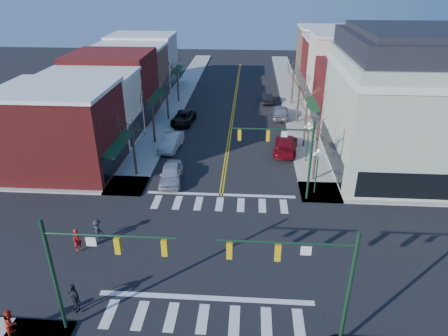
% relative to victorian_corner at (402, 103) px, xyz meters
% --- Properties ---
extents(ground, '(160.00, 160.00, 0.00)m').
position_rel_victorian_corner_xyz_m(ground, '(-16.50, -14.50, -6.66)').
color(ground, black).
rests_on(ground, ground).
extents(sidewalk_left, '(3.50, 70.00, 0.15)m').
position_rel_victorian_corner_xyz_m(sidewalk_left, '(-25.25, 5.50, -6.58)').
color(sidewalk_left, '#9E9B93').
rests_on(sidewalk_left, ground).
extents(sidewalk_right, '(3.50, 70.00, 0.15)m').
position_rel_victorian_corner_xyz_m(sidewalk_right, '(-7.75, 5.50, -6.58)').
color(sidewalk_right, '#9E9B93').
rests_on(sidewalk_right, ground).
extents(bldg_left_brick_a, '(10.00, 8.50, 8.00)m').
position_rel_victorian_corner_xyz_m(bldg_left_brick_a, '(-32.00, -2.75, -2.66)').
color(bldg_left_brick_a, maroon).
rests_on(bldg_left_brick_a, ground).
extents(bldg_left_stucco_a, '(10.00, 7.00, 7.50)m').
position_rel_victorian_corner_xyz_m(bldg_left_stucco_a, '(-32.00, 5.00, -2.91)').
color(bldg_left_stucco_a, beige).
rests_on(bldg_left_stucco_a, ground).
extents(bldg_left_brick_b, '(10.00, 9.00, 8.50)m').
position_rel_victorian_corner_xyz_m(bldg_left_brick_b, '(-32.00, 13.00, -2.41)').
color(bldg_left_brick_b, maroon).
rests_on(bldg_left_brick_b, ground).
extents(bldg_left_tan, '(10.00, 7.50, 7.80)m').
position_rel_victorian_corner_xyz_m(bldg_left_tan, '(-32.00, 21.25, -2.76)').
color(bldg_left_tan, '#926B50').
rests_on(bldg_left_tan, ground).
extents(bldg_left_stucco_b, '(10.00, 8.00, 8.20)m').
position_rel_victorian_corner_xyz_m(bldg_left_stucco_b, '(-32.00, 29.00, -2.56)').
color(bldg_left_stucco_b, beige).
rests_on(bldg_left_stucco_b, ground).
extents(bldg_right_brick_a, '(10.00, 8.50, 8.00)m').
position_rel_victorian_corner_xyz_m(bldg_right_brick_a, '(-1.00, 11.25, -2.66)').
color(bldg_right_brick_a, maroon).
rests_on(bldg_right_brick_a, ground).
extents(bldg_right_stucco, '(10.00, 7.00, 10.00)m').
position_rel_victorian_corner_xyz_m(bldg_right_stucco, '(-1.00, 19.00, -1.66)').
color(bldg_right_stucco, beige).
rests_on(bldg_right_stucco, ground).
extents(bldg_right_brick_b, '(10.00, 8.00, 8.50)m').
position_rel_victorian_corner_xyz_m(bldg_right_brick_b, '(-1.00, 26.50, -2.41)').
color(bldg_right_brick_b, maroon).
rests_on(bldg_right_brick_b, ground).
extents(bldg_right_tan, '(10.00, 8.00, 9.00)m').
position_rel_victorian_corner_xyz_m(bldg_right_tan, '(-1.00, 34.50, -2.16)').
color(bldg_right_tan, '#926B50').
rests_on(bldg_right_tan, ground).
extents(victorian_corner, '(12.25, 14.25, 13.30)m').
position_rel_victorian_corner_xyz_m(victorian_corner, '(0.00, 0.00, 0.00)').
color(victorian_corner, '#ADBBA2').
rests_on(victorian_corner, ground).
extents(traffic_mast_near_left, '(6.60, 0.28, 7.20)m').
position_rel_victorian_corner_xyz_m(traffic_mast_near_left, '(-22.05, -21.90, -1.95)').
color(traffic_mast_near_left, '#14331E').
rests_on(traffic_mast_near_left, ground).
extents(traffic_mast_near_right, '(6.60, 0.28, 7.20)m').
position_rel_victorian_corner_xyz_m(traffic_mast_near_right, '(-10.95, -21.90, -1.95)').
color(traffic_mast_near_right, '#14331E').
rests_on(traffic_mast_near_right, ground).
extents(traffic_mast_far_right, '(6.60, 0.28, 7.20)m').
position_rel_victorian_corner_xyz_m(traffic_mast_far_right, '(-10.95, -7.10, -1.95)').
color(traffic_mast_far_right, '#14331E').
rests_on(traffic_mast_far_right, ground).
extents(lamppost_corner, '(0.36, 0.36, 4.33)m').
position_rel_victorian_corner_xyz_m(lamppost_corner, '(-8.30, -6.00, -3.70)').
color(lamppost_corner, '#14331E').
rests_on(lamppost_corner, ground).
extents(lamppost_midblock, '(0.36, 0.36, 4.33)m').
position_rel_victorian_corner_xyz_m(lamppost_midblock, '(-8.30, 0.50, -3.70)').
color(lamppost_midblock, '#14331E').
rests_on(lamppost_midblock, ground).
extents(tree_left_a, '(0.24, 0.24, 4.76)m').
position_rel_victorian_corner_xyz_m(tree_left_a, '(-24.90, -3.50, -4.28)').
color(tree_left_a, '#382B21').
rests_on(tree_left_a, ground).
extents(tree_left_b, '(0.24, 0.24, 5.04)m').
position_rel_victorian_corner_xyz_m(tree_left_b, '(-24.90, 4.50, -4.14)').
color(tree_left_b, '#382B21').
rests_on(tree_left_b, ground).
extents(tree_left_c, '(0.24, 0.24, 4.55)m').
position_rel_victorian_corner_xyz_m(tree_left_c, '(-24.90, 12.50, -4.38)').
color(tree_left_c, '#382B21').
rests_on(tree_left_c, ground).
extents(tree_left_d, '(0.24, 0.24, 4.90)m').
position_rel_victorian_corner_xyz_m(tree_left_d, '(-24.90, 20.50, -4.21)').
color(tree_left_d, '#382B21').
rests_on(tree_left_d, ground).
extents(tree_right_a, '(0.24, 0.24, 4.62)m').
position_rel_victorian_corner_xyz_m(tree_right_a, '(-8.10, -3.50, -4.35)').
color(tree_right_a, '#382B21').
rests_on(tree_right_a, ground).
extents(tree_right_b, '(0.24, 0.24, 5.18)m').
position_rel_victorian_corner_xyz_m(tree_right_b, '(-8.10, 4.50, -4.07)').
color(tree_right_b, '#382B21').
rests_on(tree_right_b, ground).
extents(tree_right_c, '(0.24, 0.24, 4.83)m').
position_rel_victorian_corner_xyz_m(tree_right_c, '(-8.10, 12.50, -4.24)').
color(tree_right_c, '#382B21').
rests_on(tree_right_c, ground).
extents(tree_right_d, '(0.24, 0.24, 4.97)m').
position_rel_victorian_corner_xyz_m(tree_right_d, '(-8.10, 20.50, -4.17)').
color(tree_right_d, '#382B21').
rests_on(tree_right_d, ground).
extents(car_left_near, '(2.32, 5.01, 1.66)m').
position_rel_victorian_corner_xyz_m(car_left_near, '(-21.30, -4.60, -5.83)').
color(car_left_near, silver).
rests_on(car_left_near, ground).
extents(car_left_mid, '(2.21, 5.15, 1.65)m').
position_rel_victorian_corner_xyz_m(car_left_mid, '(-22.73, 3.02, -5.83)').
color(car_left_mid, silver).
rests_on(car_left_mid, ground).
extents(car_left_far, '(2.89, 5.49, 1.47)m').
position_rel_victorian_corner_xyz_m(car_left_far, '(-22.68, 11.28, -5.92)').
color(car_left_far, black).
rests_on(car_left_far, ground).
extents(car_right_near, '(3.13, 6.16, 1.71)m').
position_rel_victorian_corner_xyz_m(car_right_near, '(-10.20, 3.04, -5.80)').
color(car_right_near, maroon).
rests_on(car_right_near, ground).
extents(car_right_mid, '(2.28, 5.14, 1.72)m').
position_rel_victorian_corner_xyz_m(car_right_mid, '(-10.10, 14.20, -5.80)').
color(car_right_mid, '#ADADB2').
rests_on(car_right_mid, ground).
extents(car_right_far, '(1.59, 4.34, 1.42)m').
position_rel_victorian_corner_xyz_m(car_right_far, '(-11.70, 20.95, -5.95)').
color(car_right_far, black).
rests_on(car_right_far, ground).
extents(pedestrian_red_a, '(0.69, 0.73, 1.67)m').
position_rel_victorian_corner_xyz_m(pedestrian_red_a, '(-25.84, -15.23, -5.67)').
color(pedestrian_red_a, red).
rests_on(pedestrian_red_a, sidewalk_left).
extents(pedestrian_red_b, '(0.80, 0.93, 1.67)m').
position_rel_victorian_corner_xyz_m(pedestrian_red_b, '(-26.50, -22.52, -5.67)').
color(pedestrian_red_b, '#B62213').
rests_on(pedestrian_red_b, sidewalk_left).
extents(pedestrian_dark_a, '(1.17, 1.01, 1.88)m').
position_rel_victorian_corner_xyz_m(pedestrian_dark_a, '(-23.80, -20.67, -5.57)').
color(pedestrian_dark_a, black).
rests_on(pedestrian_dark_a, sidewalk_left).
extents(pedestrian_dark_b, '(1.17, 0.96, 1.57)m').
position_rel_victorian_corner_xyz_m(pedestrian_dark_b, '(-24.91, -13.86, -5.72)').
color(pedestrian_dark_b, black).
rests_on(pedestrian_dark_b, sidewalk_left).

